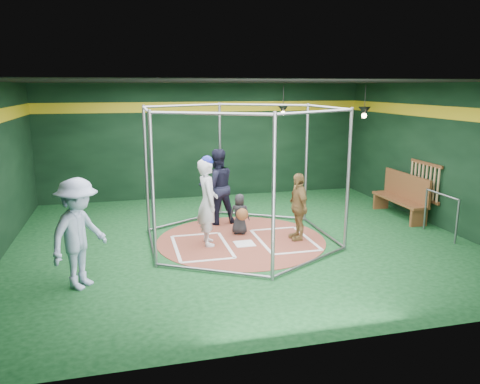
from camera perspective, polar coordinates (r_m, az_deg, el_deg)
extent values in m
cube|color=#0C3716|center=(10.66, 0.13, -5.95)|extent=(10.00, 9.00, 0.02)
cube|color=black|center=(10.09, 0.14, 13.28)|extent=(10.00, 9.00, 0.02)
cube|color=black|center=(14.59, -4.22, 6.20)|extent=(10.00, 0.10, 3.50)
cube|color=black|center=(6.07, 10.61, -3.32)|extent=(10.00, 0.10, 3.50)
cube|color=black|center=(12.42, 23.17, 4.06)|extent=(0.10, 9.00, 3.50)
cube|color=gold|center=(14.48, -4.27, 10.32)|extent=(10.00, 0.01, 0.30)
cube|color=gold|center=(12.31, 23.48, 8.89)|extent=(0.01, 9.00, 0.30)
cylinder|color=brown|center=(10.65, 0.13, -5.87)|extent=(3.80, 3.80, 0.01)
cube|color=white|center=(10.37, 0.54, -6.32)|extent=(0.43, 0.43, 0.01)
cube|color=white|center=(11.03, -5.45, -5.20)|extent=(1.10, 0.07, 0.01)
cube|color=white|center=(9.45, -3.87, -8.30)|extent=(1.10, 0.07, 0.01)
cube|color=white|center=(10.17, -7.80, -6.84)|extent=(0.07, 1.70, 0.01)
cube|color=white|center=(10.33, -1.69, -6.41)|extent=(0.07, 1.70, 0.01)
cube|color=white|center=(11.45, 4.02, -4.50)|extent=(1.10, 0.07, 0.01)
cube|color=white|center=(9.93, 7.07, -7.30)|extent=(1.10, 0.07, 0.01)
cube|color=white|center=(10.52, 2.59, -6.06)|extent=(0.07, 1.70, 0.01)
cube|color=white|center=(10.87, 8.18, -5.55)|extent=(0.07, 1.70, 0.01)
cylinder|color=gray|center=(11.96, 8.08, 3.46)|extent=(0.07, 0.07, 3.00)
cylinder|color=gray|center=(12.48, -2.46, 3.96)|extent=(0.07, 0.07, 3.00)
cylinder|color=gray|center=(11.11, -11.36, 2.62)|extent=(0.07, 0.07, 3.00)
cylinder|color=gray|center=(8.86, -10.60, 0.10)|extent=(0.07, 0.07, 3.00)
cylinder|color=gray|center=(8.11, 4.11, -0.88)|extent=(0.07, 0.07, 3.00)
cylinder|color=gray|center=(9.91, 13.05, 1.32)|extent=(0.07, 0.07, 3.00)
cylinder|color=gray|center=(12.03, 2.77, 10.57)|extent=(2.02, 1.20, 0.06)
cylinder|color=gray|center=(12.48, 2.63, -2.86)|extent=(2.02, 1.20, 0.06)
cylinder|color=gray|center=(11.61, -6.84, 10.41)|extent=(2.02, 1.20, 0.06)
cylinder|color=gray|center=(12.08, -6.48, -3.46)|extent=(2.02, 1.20, 0.06)
cylinder|color=gray|center=(9.81, -11.39, 9.84)|extent=(0.06, 2.30, 0.06)
cylinder|color=gray|center=(10.36, -10.68, -6.39)|extent=(0.06, 2.30, 0.06)
cylinder|color=gray|center=(8.21, -3.71, 9.54)|extent=(2.02, 1.20, 0.06)
cylinder|color=gray|center=(8.86, -3.44, -9.54)|extent=(2.02, 1.20, 0.06)
cylinder|color=gray|center=(8.79, 9.36, 9.61)|extent=(2.02, 1.20, 0.06)
cylinder|color=gray|center=(9.40, 8.72, -8.33)|extent=(2.02, 1.20, 0.06)
cylinder|color=gray|center=(10.77, 10.64, 10.11)|extent=(0.06, 2.30, 0.06)
cylinder|color=gray|center=(11.27, 10.04, -4.78)|extent=(0.06, 2.30, 0.06)
cube|color=brown|center=(12.74, 21.78, 3.24)|extent=(0.05, 1.25, 0.08)
cube|color=brown|center=(12.91, 21.45, -0.70)|extent=(0.05, 1.25, 0.08)
cylinder|color=tan|center=(12.37, 23.00, 0.75)|extent=(0.06, 0.06, 0.85)
cylinder|color=tan|center=(12.49, 22.57, 0.89)|extent=(0.06, 0.06, 0.85)
cylinder|color=tan|center=(12.62, 22.16, 1.04)|extent=(0.06, 0.06, 0.85)
cylinder|color=tan|center=(12.74, 21.74, 1.18)|extent=(0.06, 0.06, 0.85)
cylinder|color=tan|center=(12.87, 21.34, 1.32)|extent=(0.06, 0.06, 0.85)
cylinder|color=tan|center=(12.99, 20.95, 1.45)|extent=(0.06, 0.06, 0.85)
cylinder|color=tan|center=(13.12, 20.56, 1.59)|extent=(0.06, 0.06, 0.85)
cylinder|color=tan|center=(13.25, 20.18, 1.72)|extent=(0.06, 0.06, 0.85)
cone|color=black|center=(14.19, 5.28, 10.05)|extent=(0.34, 0.34, 0.22)
sphere|color=#FFD899|center=(14.20, 5.27, 9.53)|extent=(0.14, 0.14, 0.14)
cylinder|color=black|center=(14.18, 5.31, 11.46)|extent=(0.02, 0.02, 0.70)
cone|color=black|center=(13.46, 14.93, 9.54)|extent=(0.34, 0.34, 0.22)
sphere|color=#FFD899|center=(13.47, 14.90, 8.99)|extent=(0.14, 0.14, 0.14)
cylinder|color=black|center=(13.45, 15.01, 11.02)|extent=(0.02, 0.02, 0.70)
imported|color=silver|center=(10.14, -3.97, -1.25)|extent=(0.46, 0.70, 1.89)
sphere|color=navy|center=(9.96, -4.05, 3.71)|extent=(0.26, 0.26, 0.26)
imported|color=#A78447|center=(10.58, 7.10, -1.76)|extent=(0.37, 0.89, 1.52)
imported|color=black|center=(10.95, -0.05, -2.70)|extent=(0.54, 0.43, 0.96)
sphere|color=brown|center=(10.70, 0.28, -2.73)|extent=(0.28, 0.28, 0.28)
imported|color=black|center=(11.70, -2.83, 0.67)|extent=(1.02, 0.85, 1.89)
imported|color=#AABCE1|center=(8.42, -19.08, -4.84)|extent=(1.32, 1.42, 1.92)
cube|color=brown|center=(13.10, 18.83, -0.92)|extent=(0.47, 2.00, 0.07)
cube|color=brown|center=(13.12, 19.64, 0.69)|extent=(0.07, 2.00, 0.67)
cube|color=brown|center=(12.45, 20.94, -2.94)|extent=(0.44, 0.09, 0.44)
cube|color=brown|center=(13.88, 16.80, -1.06)|extent=(0.44, 0.09, 0.44)
cylinder|color=slate|center=(11.33, 24.94, -3.30)|extent=(0.05, 0.05, 1.01)
cylinder|color=slate|center=(12.19, 21.67, -1.93)|extent=(0.05, 0.05, 1.01)
cylinder|color=slate|center=(11.65, 23.45, -0.30)|extent=(0.05, 1.12, 0.05)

